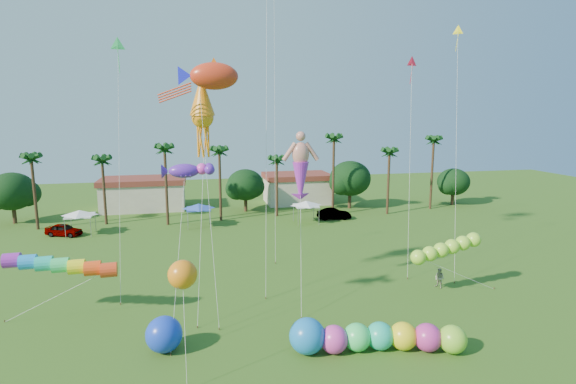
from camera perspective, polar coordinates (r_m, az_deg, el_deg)
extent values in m
cylinder|color=#3A2819|center=(64.38, -29.48, -0.25)|extent=(0.36, 0.36, 9.00)
cylinder|color=#3A2819|center=(63.44, -22.30, -0.07)|extent=(0.36, 0.36, 8.50)
cylinder|color=#3A2819|center=(60.40, -15.20, 0.58)|extent=(0.36, 0.36, 10.00)
cylinder|color=#3A2819|center=(61.42, -8.61, 0.74)|extent=(0.36, 0.36, 9.50)
cylinder|color=#3A2819|center=(63.49, -1.42, 0.46)|extent=(0.36, 0.36, 8.00)
cylinder|color=#3A2819|center=(64.25, 5.77, 1.88)|extent=(0.36, 0.36, 11.00)
cylinder|color=#3A2819|center=(66.35, 12.61, 1.07)|extent=(0.36, 0.36, 9.00)
cylinder|color=#3A2819|center=(71.66, 17.80, 2.09)|extent=(0.36, 0.36, 10.50)
sphere|color=#113814|center=(69.43, -31.65, 0.07)|extent=(5.88, 5.88, 5.88)
sphere|color=#113814|center=(66.80, -5.43, 0.92)|extent=(5.46, 5.46, 5.46)
sphere|color=#113814|center=(69.40, 7.90, 1.73)|extent=(6.30, 6.30, 6.30)
sphere|color=#113814|center=(76.13, 20.27, 1.22)|extent=(5.04, 5.04, 5.04)
cube|color=beige|center=(72.03, -17.81, -0.49)|extent=(12.00, 7.00, 4.00)
cube|color=beige|center=(73.52, 1.12, 0.19)|extent=(10.00, 7.00, 4.00)
pyramid|color=white|center=(59.31, -24.94, -2.39)|extent=(3.00, 3.00, 0.60)
pyramid|color=blue|center=(58.73, -11.30, -1.75)|extent=(3.00, 3.00, 0.60)
pyramid|color=white|center=(59.55, 2.31, -1.40)|extent=(3.00, 3.00, 0.60)
imported|color=#4C4C54|center=(60.18, -26.59, -4.32)|extent=(4.63, 3.18, 1.46)
imported|color=#4C4C54|center=(62.40, 5.86, -2.79)|extent=(4.72, 1.97, 1.52)
imported|color=#9F9985|center=(40.37, 18.68, -10.33)|extent=(0.94, 1.02, 1.70)
sphere|color=#D838A8|center=(28.98, 5.86, -18.12)|extent=(1.74, 1.74, 1.74)
sphere|color=#36E969|center=(29.40, 8.74, -17.75)|extent=(1.74, 1.74, 1.74)
sphere|color=#1BBE9B|center=(29.79, 11.58, -17.46)|extent=(1.74, 1.74, 1.74)
sphere|color=yellow|center=(30.08, 14.42, -17.29)|extent=(1.74, 1.74, 1.74)
sphere|color=#C12D91|center=(30.31, 17.30, -17.22)|extent=(1.74, 1.74, 1.74)
sphere|color=#87D52F|center=(30.56, 20.16, -17.15)|extent=(1.74, 1.74, 1.74)
sphere|color=blue|center=(28.73, 2.45, -17.80)|extent=(2.60, 2.60, 2.22)
sphere|color=blue|center=(29.85, -15.47, -17.02)|extent=(2.24, 2.24, 2.24)
cylinder|color=red|center=(34.79, -24.95, -9.18)|extent=(7.76, 1.86, 1.04)
cylinder|color=silver|center=(36.24, -27.29, -11.66)|extent=(7.33, 0.96, 3.66)
cylinder|color=brown|center=(38.41, -32.31, -13.68)|extent=(0.08, 0.08, 0.16)
ellipsoid|color=#9DE633|center=(36.97, 16.20, -7.98)|extent=(6.40, 3.70, 1.41)
cylinder|color=silver|center=(39.39, 20.70, -9.68)|extent=(7.24, 0.30, 3.37)
cylinder|color=brown|center=(42.02, 24.70, -11.03)|extent=(0.08, 0.08, 0.16)
sphere|color=orange|center=(24.61, -13.25, -10.16)|extent=(1.55, 1.55, 1.54)
cylinder|color=silver|center=(25.42, -12.97, -17.01)|extent=(0.03, 0.90, 6.14)
cylinder|color=silver|center=(33.78, 1.66, -6.30)|extent=(1.11, 4.93, 10.07)
cylinder|color=brown|center=(33.21, 1.71, -15.75)|extent=(0.08, 0.08, 0.16)
ellipsoid|color=red|center=(32.85, -9.35, 14.32)|extent=(5.33, 3.34, 2.11)
cylinder|color=silver|center=(31.31, -9.04, -1.13)|extent=(0.37, 4.05, 17.06)
cylinder|color=brown|center=(32.13, -8.72, -16.80)|extent=(0.08, 0.08, 0.16)
cylinder|color=silver|center=(36.96, -2.78, 9.27)|extent=(1.44, 6.67, 28.10)
cylinder|color=brown|center=(36.53, -2.84, -13.27)|extent=(0.08, 0.08, 0.16)
cone|color=orange|center=(34.17, -10.80, 9.33)|extent=(2.23, 2.23, 5.27)
cylinder|color=silver|center=(32.57, -11.10, -3.32)|extent=(0.95, 4.91, 14.22)
cylinder|color=brown|center=(32.63, -11.43, -16.45)|extent=(0.08, 0.08, 0.16)
ellipsoid|color=#5923AF|center=(29.50, -13.05, 2.64)|extent=(3.40, 1.93, 1.31)
cylinder|color=silver|center=(29.10, -13.84, -8.48)|extent=(1.20, 3.32, 10.86)
cylinder|color=brown|center=(29.77, -14.67, -19.34)|extent=(0.08, 0.08, 0.16)
cone|color=red|center=(44.10, 15.46, 15.58)|extent=(1.19, 0.38, 1.17)
cylinder|color=silver|center=(41.84, 15.20, 2.82)|extent=(1.71, 4.37, 19.07)
cylinder|color=brown|center=(41.80, 14.94, -10.54)|extent=(0.08, 0.08, 0.16)
cone|color=yellow|center=(44.55, 20.77, 18.58)|extent=(0.94, 0.82, 1.04)
cylinder|color=silver|center=(41.91, 20.57, 4.31)|extent=(1.55, 4.34, 21.64)
cylinder|color=brown|center=(42.08, 20.37, -10.71)|extent=(0.08, 0.08, 0.16)
cone|color=#36E870|center=(40.09, -20.81, 17.04)|extent=(1.33, 0.49, 1.30)
cylinder|color=silver|center=(37.56, -20.65, 2.35)|extent=(0.31, 5.02, 19.86)
cylinder|color=brown|center=(37.71, -20.49, -13.16)|extent=(0.08, 0.08, 0.16)
cylinder|color=silver|center=(43.76, -1.71, 11.20)|extent=(0.65, 3.47, 30.87)
cylinder|color=brown|center=(44.41, -1.60, -8.97)|extent=(0.08, 0.08, 0.16)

